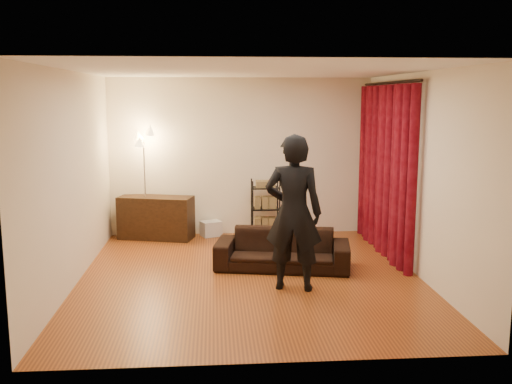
{
  "coord_description": "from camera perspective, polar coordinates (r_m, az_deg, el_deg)",
  "views": [
    {
      "loc": [
        -0.47,
        -7.3,
        2.38
      ],
      "look_at": [
        0.1,
        0.3,
        1.1
      ],
      "focal_mm": 40.0,
      "sensor_mm": 36.0,
      "label": 1
    }
  ],
  "objects": [
    {
      "name": "wall_right",
      "position": [
        7.86,
        16.02,
        1.63
      ],
      "size": [
        0.0,
        5.0,
        5.0
      ],
      "primitive_type": "plane",
      "rotation": [
        1.57,
        0.0,
        -1.57
      ],
      "color": "beige",
      "rests_on": "ground"
    },
    {
      "name": "curtain_rod",
      "position": [
        8.82,
        13.21,
        10.59
      ],
      "size": [
        0.04,
        2.65,
        0.04
      ],
      "primitive_type": "cylinder",
      "rotation": [
        1.57,
        0.0,
        0.0
      ],
      "color": "black",
      "rests_on": "wall_right"
    },
    {
      "name": "wall_back",
      "position": [
        9.86,
        -1.54,
        3.53
      ],
      "size": [
        5.0,
        0.0,
        5.0
      ],
      "primitive_type": "plane",
      "rotation": [
        1.57,
        0.0,
        0.0
      ],
      "color": "beige",
      "rests_on": "ground"
    },
    {
      "name": "storage_boxes",
      "position": [
        9.87,
        -4.52,
        -3.66
      ],
      "size": [
        0.4,
        0.36,
        0.27
      ],
      "primitive_type": null,
      "rotation": [
        0.0,
        0.0,
        0.39
      ],
      "color": "beige",
      "rests_on": "ground"
    },
    {
      "name": "person",
      "position": [
        7.01,
        3.77,
        -2.1
      ],
      "size": [
        0.8,
        0.62,
        1.94
      ],
      "primitive_type": "imported",
      "rotation": [
        0.0,
        0.0,
        2.9
      ],
      "color": "black",
      "rests_on": "ground"
    },
    {
      "name": "wire_shelf",
      "position": [
        9.69,
        0.94,
        -1.67
      ],
      "size": [
        0.53,
        0.45,
        0.99
      ],
      "primitive_type": null,
      "rotation": [
        0.0,
        0.0,
        0.33
      ],
      "color": "black",
      "rests_on": "ground"
    },
    {
      "name": "floor",
      "position": [
        7.69,
        -0.58,
        -8.49
      ],
      "size": [
        5.0,
        5.0,
        0.0
      ],
      "primitive_type": "plane",
      "color": "#9A4E19",
      "rests_on": "ground"
    },
    {
      "name": "wall_front",
      "position": [
        4.93,
        1.28,
        -2.51
      ],
      "size": [
        5.0,
        0.0,
        5.0
      ],
      "primitive_type": "plane",
      "rotation": [
        -1.57,
        0.0,
        0.0
      ],
      "color": "beige",
      "rests_on": "ground"
    },
    {
      "name": "media_cabinet",
      "position": [
        9.78,
        -9.96,
        -2.53
      ],
      "size": [
        1.31,
        0.76,
        0.72
      ],
      "primitive_type": "cube",
      "rotation": [
        0.0,
        0.0,
        -0.26
      ],
      "color": "black",
      "rests_on": "ground"
    },
    {
      "name": "sofa",
      "position": [
        8.0,
        2.66,
        -5.77
      ],
      "size": [
        1.95,
        1.06,
        0.54
      ],
      "primitive_type": "imported",
      "rotation": [
        0.0,
        0.0,
        -0.19
      ],
      "color": "black",
      "rests_on": "ground"
    },
    {
      "name": "wall_left",
      "position": [
        7.58,
        -17.83,
        1.27
      ],
      "size": [
        0.0,
        5.0,
        5.0
      ],
      "primitive_type": "plane",
      "rotation": [
        1.57,
        0.0,
        1.57
      ],
      "color": "beige",
      "rests_on": "ground"
    },
    {
      "name": "floor_lamp",
      "position": [
        9.68,
        -11.06,
        0.69
      ],
      "size": [
        0.38,
        0.38,
        1.84
      ],
      "primitive_type": null,
      "rotation": [
        0.0,
        0.0,
        0.15
      ],
      "color": "silver",
      "rests_on": "ground"
    },
    {
      "name": "ceiling",
      "position": [
        7.32,
        -0.62,
        12.04
      ],
      "size": [
        5.0,
        5.0,
        0.0
      ],
      "primitive_type": "plane",
      "rotation": [
        3.14,
        0.0,
        0.0
      ],
      "color": "white",
      "rests_on": "ground"
    },
    {
      "name": "curtain",
      "position": [
        8.88,
        12.77,
        2.15
      ],
      "size": [
        0.22,
        2.65,
        2.55
      ],
      "primitive_type": null,
      "color": "maroon",
      "rests_on": "ground"
    }
  ]
}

